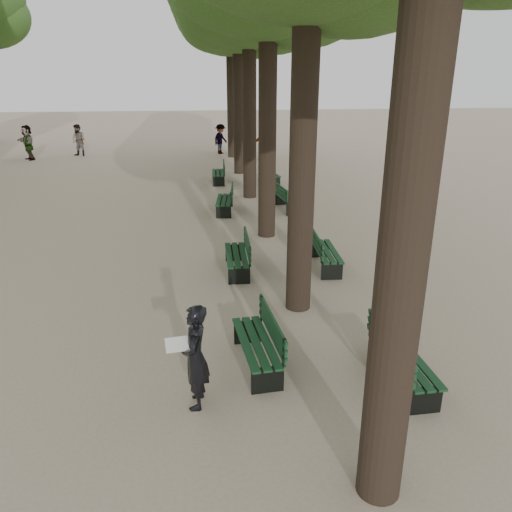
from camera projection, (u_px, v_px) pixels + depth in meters
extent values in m
plane|color=tan|center=(240.00, 397.00, 7.72)|extent=(120.00, 120.00, 0.00)
cylinder|color=#33261C|center=(411.00, 183.00, 4.71)|extent=(0.52, 0.52, 7.50)
cylinder|color=#33261C|center=(304.00, 127.00, 9.36)|extent=(0.52, 0.52, 7.50)
cylinder|color=#33261C|center=(268.00, 108.00, 14.02)|extent=(0.52, 0.52, 7.50)
cylinder|color=#33261C|center=(249.00, 99.00, 18.67)|extent=(0.52, 0.52, 7.50)
cylinder|color=#33261C|center=(239.00, 93.00, 23.33)|extent=(0.52, 0.52, 7.50)
cylinder|color=#33261C|center=(231.00, 90.00, 27.99)|extent=(0.52, 0.52, 7.50)
ellipsoid|color=#2E5A1F|center=(230.00, 12.00, 26.61)|extent=(6.00, 6.00, 4.50)
cube|color=black|center=(256.00, 354.00, 8.47)|extent=(0.69, 1.84, 0.45)
cube|color=black|center=(256.00, 342.00, 8.40)|extent=(0.71, 1.84, 0.04)
cube|color=black|center=(272.00, 326.00, 8.36)|extent=(0.22, 1.80, 0.40)
cube|color=black|center=(236.00, 263.00, 12.46)|extent=(0.55, 1.81, 0.45)
cube|color=black|center=(236.00, 255.00, 12.38)|extent=(0.57, 1.81, 0.04)
cube|color=black|center=(247.00, 244.00, 12.32)|extent=(0.07, 1.80, 0.40)
cube|color=black|center=(224.00, 206.00, 17.73)|extent=(0.70, 1.84, 0.45)
cube|color=black|center=(224.00, 200.00, 17.65)|extent=(0.72, 1.85, 0.04)
cube|color=black|center=(232.00, 192.00, 17.56)|extent=(0.23, 1.79, 0.40)
cube|color=black|center=(218.00, 178.00, 22.44)|extent=(0.58, 1.82, 0.45)
cube|color=black|center=(218.00, 173.00, 22.36)|extent=(0.60, 1.82, 0.04)
cube|color=black|center=(224.00, 167.00, 22.29)|extent=(0.10, 1.80, 0.40)
cube|color=black|center=(403.00, 371.00, 8.00)|extent=(0.59, 1.82, 0.45)
cube|color=black|center=(405.00, 358.00, 7.92)|extent=(0.61, 1.82, 0.04)
cube|color=black|center=(390.00, 345.00, 7.79)|extent=(0.11, 1.80, 0.40)
cube|color=black|center=(326.00, 259.00, 12.71)|extent=(0.60, 1.82, 0.45)
cube|color=black|center=(327.00, 251.00, 12.64)|extent=(0.62, 1.82, 0.04)
cube|color=black|center=(316.00, 241.00, 12.52)|extent=(0.12, 1.80, 0.40)
cube|color=black|center=(287.00, 204.00, 18.04)|extent=(0.74, 1.85, 0.45)
cube|color=black|center=(288.00, 198.00, 17.96)|extent=(0.76, 1.85, 0.04)
cube|color=black|center=(280.00, 191.00, 17.80)|extent=(0.26, 1.79, 0.40)
cube|color=black|center=(270.00, 178.00, 22.29)|extent=(0.76, 1.85, 0.45)
cube|color=black|center=(270.00, 173.00, 22.21)|extent=(0.78, 1.86, 0.04)
cube|color=black|center=(264.00, 168.00, 22.05)|extent=(0.29, 1.79, 0.40)
imported|color=black|center=(195.00, 357.00, 7.27)|extent=(0.38, 0.68, 1.64)
cube|color=white|center=(177.00, 344.00, 7.17)|extent=(0.37, 0.29, 0.12)
imported|color=#262628|center=(79.00, 140.00, 29.24)|extent=(0.96, 0.70, 1.83)
imported|color=#262628|center=(28.00, 143.00, 28.01)|extent=(1.40, 1.64, 1.92)
imported|color=#262628|center=(262.00, 145.00, 27.88)|extent=(1.03, 0.53, 1.67)
imported|color=#262628|center=(221.00, 139.00, 30.09)|extent=(0.98, 1.11, 1.76)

